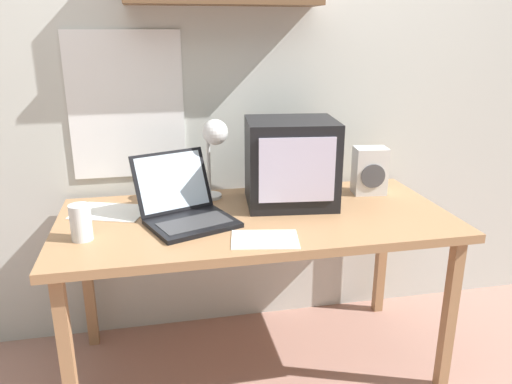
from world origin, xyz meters
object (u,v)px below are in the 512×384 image
(corner_desk, at_px, (256,229))
(space_heater, at_px, (370,171))
(open_notebook, at_px, (265,239))
(laptop, at_px, (183,205))
(crt_monitor, at_px, (291,162))
(loose_paper_near_laptop, at_px, (110,212))
(desk_lamp, at_px, (214,141))
(juice_glass, at_px, (81,224))

(corner_desk, height_order, space_heater, space_heater)
(open_notebook, bearing_deg, laptop, 135.73)
(space_heater, bearing_deg, corner_desk, -155.27)
(crt_monitor, xyz_separation_m, laptop, (-0.47, -0.11, -0.12))
(loose_paper_near_laptop, bearing_deg, laptop, -26.50)
(loose_paper_near_laptop, bearing_deg, desk_lamp, 7.00)
(juice_glass, relative_size, space_heater, 0.62)
(crt_monitor, distance_m, loose_paper_near_laptop, 0.79)
(corner_desk, xyz_separation_m, juice_glass, (-0.67, -0.11, 0.12))
(crt_monitor, relative_size, space_heater, 1.89)
(corner_desk, relative_size, desk_lamp, 4.35)
(juice_glass, bearing_deg, laptop, 18.50)
(laptop, relative_size, open_notebook, 1.66)
(laptop, bearing_deg, crt_monitor, -8.13)
(desk_lamp, bearing_deg, laptop, -148.49)
(desk_lamp, height_order, loose_paper_near_laptop, desk_lamp)
(corner_desk, relative_size, open_notebook, 5.92)
(crt_monitor, distance_m, space_heater, 0.41)
(laptop, height_order, space_heater, laptop)
(space_heater, xyz_separation_m, open_notebook, (-0.59, -0.43, -0.11))
(laptop, relative_size, juice_glass, 3.35)
(corner_desk, xyz_separation_m, laptop, (-0.29, 0.01, 0.12))
(crt_monitor, height_order, space_heater, crt_monitor)
(laptop, xyz_separation_m, open_notebook, (0.27, -0.26, -0.06))
(space_heater, relative_size, open_notebook, 0.80)
(juice_glass, bearing_deg, space_heater, 13.41)
(desk_lamp, bearing_deg, juice_glass, -169.53)
(crt_monitor, bearing_deg, open_notebook, -111.30)
(crt_monitor, bearing_deg, laptop, -160.35)
(laptop, distance_m, desk_lamp, 0.33)
(crt_monitor, height_order, open_notebook, crt_monitor)
(corner_desk, relative_size, space_heater, 7.38)
(laptop, xyz_separation_m, desk_lamp, (0.15, 0.20, 0.21))
(desk_lamp, bearing_deg, space_heater, -24.07)
(desk_lamp, xyz_separation_m, loose_paper_near_laptop, (-0.45, -0.06, -0.27))
(open_notebook, bearing_deg, space_heater, 36.29)
(corner_desk, bearing_deg, desk_lamp, 123.12)
(corner_desk, distance_m, laptop, 0.32)
(desk_lamp, distance_m, space_heater, 0.73)
(laptop, xyz_separation_m, space_heater, (0.86, 0.17, 0.04))
(laptop, bearing_deg, space_heater, -10.12)
(space_heater, bearing_deg, juice_glass, -159.35)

